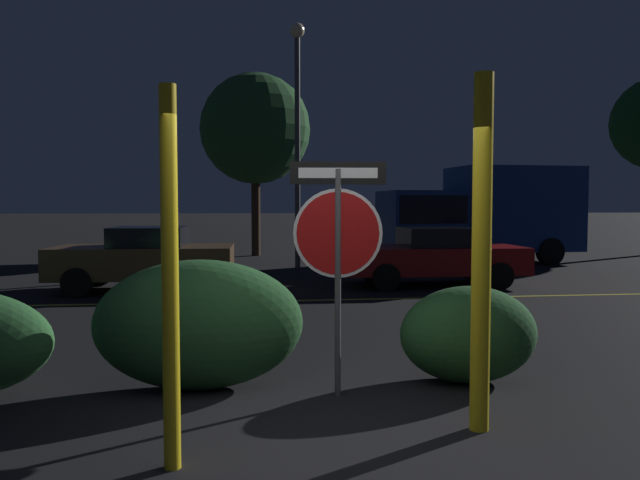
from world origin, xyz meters
TOP-DOWN VIEW (x-y plane):
  - ground_plane at (0.00, 0.00)m, footprint 260.00×260.00m
  - road_center_stripe at (0.00, 7.43)m, footprint 41.98×0.12m
  - stop_sign at (0.20, 1.33)m, footprint 0.93×0.11m
  - yellow_pole_left at (-1.23, -0.19)m, footprint 0.12×0.12m
  - yellow_pole_right at (1.23, 0.27)m, footprint 0.16×0.16m
  - hedge_bush_2 at (-1.16, 1.73)m, footprint 2.11×0.96m
  - hedge_bush_3 at (1.64, 1.64)m, footprint 1.47×0.97m
  - passing_car_2 at (-2.85, 9.27)m, footprint 3.96×2.08m
  - passing_car_3 at (3.66, 9.35)m, footprint 4.24×2.01m
  - delivery_truck at (6.80, 14.52)m, footprint 6.37×2.80m
  - street_lamp at (0.88, 13.74)m, footprint 0.43×0.43m
  - tree_2 at (-0.25, 18.31)m, footprint 4.01×4.01m

SIDE VIEW (x-z plane):
  - ground_plane at x=0.00m, z-range 0.00..0.00m
  - road_center_stripe at x=0.00m, z-range 0.00..0.01m
  - hedge_bush_3 at x=1.64m, z-range 0.00..1.02m
  - hedge_bush_2 at x=-1.16m, z-range 0.00..1.32m
  - passing_car_3 at x=3.66m, z-range 0.02..1.36m
  - passing_car_2 at x=-2.85m, z-range 0.02..1.41m
  - yellow_pole_left at x=-1.23m, z-range 0.00..2.71m
  - yellow_pole_right at x=1.23m, z-range 0.00..2.94m
  - stop_sign at x=0.20m, z-range 0.46..2.75m
  - delivery_truck at x=6.80m, z-range 0.07..3.15m
  - street_lamp at x=0.88m, z-range 0.94..8.09m
  - tree_2 at x=-0.25m, z-range 1.30..7.93m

